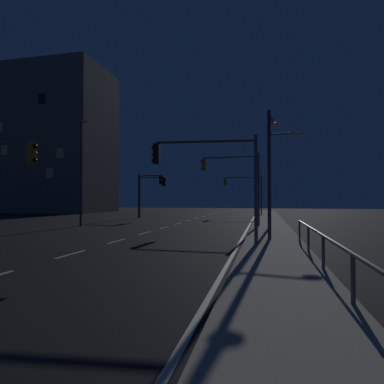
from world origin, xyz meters
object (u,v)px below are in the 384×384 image
(traffic_light_near_right, at_px, (207,166))
(traffic_light_far_left, at_px, (151,188))
(street_lamp_far_end, at_px, (275,169))
(street_lamp_corner, at_px, (270,160))
(street_lamp_median, at_px, (82,164))
(building_distant, at_px, (55,142))
(traffic_light_near_left, at_px, (233,174))
(traffic_light_mid_right, at_px, (149,187))
(traffic_light_far_right, at_px, (244,187))

(traffic_light_near_right, relative_size, traffic_light_far_left, 1.01)
(street_lamp_far_end, relative_size, street_lamp_corner, 1.04)
(street_lamp_corner, bearing_deg, street_lamp_far_end, 85.95)
(traffic_light_far_left, xyz_separation_m, street_lamp_median, (-1.59, -11.77, 1.51))
(street_lamp_far_end, relative_size, building_distant, 0.29)
(street_lamp_far_end, height_order, building_distant, building_distant)
(traffic_light_near_left, relative_size, building_distant, 0.23)
(traffic_light_far_left, height_order, street_lamp_median, street_lamp_median)
(street_lamp_far_end, xyz_separation_m, building_distant, (-34.93, 24.14, 7.48))
(traffic_light_near_left, distance_m, traffic_light_mid_right, 13.93)
(traffic_light_mid_right, bearing_deg, street_lamp_corner, -53.24)
(street_lamp_median, bearing_deg, traffic_light_near_right, -36.44)
(traffic_light_near_right, bearing_deg, street_lamp_median, 143.56)
(traffic_light_far_right, distance_m, traffic_light_near_right, 26.64)
(traffic_light_far_right, xyz_separation_m, traffic_light_far_left, (-9.98, -6.38, -0.32))
(traffic_light_far_right, distance_m, street_lamp_corner, 24.13)
(traffic_light_mid_right, height_order, street_lamp_median, street_lamp_median)
(street_lamp_corner, height_order, building_distant, building_distant)
(traffic_light_near_left, xyz_separation_m, street_lamp_median, (-11.69, -2.06, 0.86))
(traffic_light_mid_right, distance_m, traffic_light_far_right, 12.13)
(street_lamp_corner, distance_m, building_distant, 46.84)
(traffic_light_near_right, distance_m, street_lamp_median, 14.33)
(traffic_light_near_right, distance_m, street_lamp_corner, 3.95)
(traffic_light_mid_right, xyz_separation_m, street_lamp_median, (-1.44, -11.48, 1.40))
(street_lamp_median, relative_size, building_distant, 0.35)
(traffic_light_far_right, xyz_separation_m, street_lamp_far_end, (3.26, -17.32, 0.59))
(street_lamp_far_end, height_order, street_lamp_corner, street_lamp_far_end)
(street_lamp_median, height_order, building_distant, building_distant)
(traffic_light_near_right, bearing_deg, traffic_light_mid_right, 116.72)
(traffic_light_mid_right, distance_m, street_lamp_median, 11.66)
(street_lamp_corner, bearing_deg, traffic_light_near_left, 108.70)
(street_lamp_far_end, distance_m, street_lamp_corner, 6.66)
(street_lamp_median, bearing_deg, street_lamp_far_end, 3.24)
(traffic_light_near_right, relative_size, street_lamp_corner, 0.75)
(street_lamp_corner, height_order, street_lamp_median, street_lamp_median)
(traffic_light_near_left, height_order, street_lamp_far_end, street_lamp_far_end)
(traffic_light_near_right, relative_size, building_distant, 0.21)
(traffic_light_near_left, bearing_deg, traffic_light_near_right, -91.10)
(traffic_light_near_left, relative_size, traffic_light_far_left, 1.14)
(traffic_light_near_right, xyz_separation_m, building_distant, (-31.59, 33.46, 8.14))
(traffic_light_mid_right, distance_m, street_lamp_far_end, 17.12)
(traffic_light_near_left, xyz_separation_m, traffic_light_far_right, (-0.12, 16.09, -0.34))
(street_lamp_corner, bearing_deg, traffic_light_near_right, -136.99)
(street_lamp_corner, bearing_deg, street_lamp_median, 157.97)
(street_lamp_far_end, bearing_deg, street_lamp_median, -176.76)
(traffic_light_mid_right, height_order, street_lamp_far_end, street_lamp_far_end)
(building_distant, bearing_deg, traffic_light_near_right, -46.65)
(traffic_light_far_left, bearing_deg, traffic_light_far_right, 32.60)
(traffic_light_near_right, height_order, street_lamp_corner, street_lamp_corner)
(traffic_light_far_right, relative_size, building_distant, 0.21)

